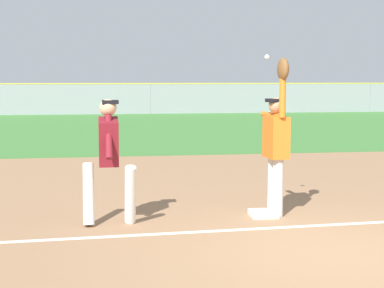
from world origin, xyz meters
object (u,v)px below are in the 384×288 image
Objects in this scene: fielder at (276,139)px; parked_car_silver at (82,100)px; parked_car_blue at (264,99)px; runner at (109,153)px; first_base at (263,214)px; parked_car_tan at (175,99)px; baseball at (267,57)px.

parked_car_silver is (-3.71, 28.78, -0.45)m from fielder.
parked_car_silver is 0.99× the size of parked_car_blue.
runner is at bearing -106.99° from parked_car_blue.
fielder is (0.19, 0.01, 1.08)m from first_base.
fielder is 1.33× the size of runner.
parked_car_blue is at bearing -5.75° from parked_car_tan.
fielder is 0.50× the size of parked_car_tan.
parked_car_blue reaches higher than first_base.
baseball is 28.56m from parked_car_tan.
runner reaches higher than parked_car_silver.
baseball reaches higher than parked_car_blue.
parked_car_tan is 1.02× the size of parked_car_blue.
baseball reaches higher than fielder.
fielder is 0.51× the size of parked_car_blue.
runner is at bearing -0.05° from fielder.
runner is (-2.40, -0.21, -0.12)m from fielder.
first_base is 29.81m from parked_car_blue.
parked_car_tan reaches higher than first_base.
baseball is 29.57m from parked_car_blue.
fielder is at bearing -102.76° from parked_car_blue.
parked_car_silver and parked_car_tan have the same top height.
runner is at bearing -104.62° from parked_car_tan.
first_base is at bearing -1.28° from fielder.
parked_car_tan is (2.18, 28.70, 0.63)m from first_base.
fielder is 1.21m from baseball.
fielder reaches higher than parked_car_blue.
parked_car_blue is (7.95, 28.72, 0.63)m from first_base.
fielder is 2.41m from runner.
fielder is at bearing -99.96° from parked_car_tan.
parked_car_blue is at bearing 74.59° from baseball.
parked_car_silver is 11.47m from parked_car_blue.
parked_car_silver is at bearing -87.62° from fielder.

